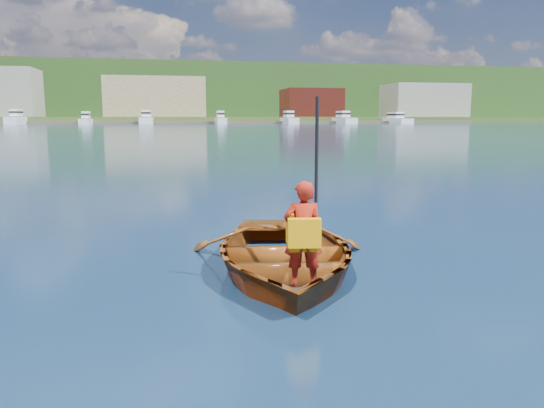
{
  "coord_description": "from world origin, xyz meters",
  "views": [
    {
      "loc": [
        -2.2,
        -6.13,
        1.87
      ],
      "look_at": [
        -0.98,
        0.02,
        0.84
      ],
      "focal_mm": 35.0,
      "sensor_mm": 36.0,
      "label": 1
    }
  ],
  "objects_px": {
    "rowboat": "(283,254)",
    "child_paddler": "(303,233)",
    "marina_yachts": "(165,119)",
    "dock": "(211,122)"
  },
  "relations": [
    {
      "from": "rowboat",
      "to": "child_paddler",
      "type": "height_order",
      "value": "child_paddler"
    },
    {
      "from": "child_paddler",
      "to": "rowboat",
      "type": "bearing_deg",
      "value": 91.09
    },
    {
      "from": "child_paddler",
      "to": "marina_yachts",
      "type": "relative_size",
      "value": 0.01
    },
    {
      "from": "child_paddler",
      "to": "dock",
      "type": "bearing_deg",
      "value": 85.59
    },
    {
      "from": "rowboat",
      "to": "dock",
      "type": "distance_m",
      "value": 148.43
    },
    {
      "from": "child_paddler",
      "to": "marina_yachts",
      "type": "distance_m",
      "value": 144.23
    },
    {
      "from": "dock",
      "to": "marina_yachts",
      "type": "xyz_separation_m",
      "value": [
        -12.86,
        -4.67,
        0.96
      ]
    },
    {
      "from": "rowboat",
      "to": "child_paddler",
      "type": "bearing_deg",
      "value": -88.91
    },
    {
      "from": "rowboat",
      "to": "child_paddler",
      "type": "distance_m",
      "value": 1.02
    },
    {
      "from": "rowboat",
      "to": "child_paddler",
      "type": "relative_size",
      "value": 1.93
    }
  ]
}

